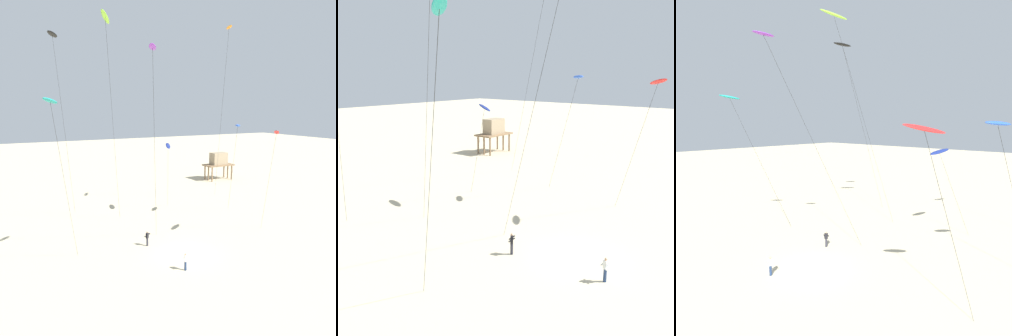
# 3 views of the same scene
# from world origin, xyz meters

# --- Properties ---
(ground_plane) EXTENTS (260.00, 260.00, 0.00)m
(ground_plane) POSITION_xyz_m (0.00, 0.00, 0.00)
(ground_plane) COLOR beige
(kite_black) EXTENTS (3.97, 7.07, 23.51)m
(kite_black) POSITION_xyz_m (-9.56, 13.96, 22.92)
(kite_black) COLOR black
(kite_black) RESTS_ON ground
(kite_blue) EXTENTS (3.26, 5.59, 12.88)m
(kite_blue) POSITION_xyz_m (11.98, 7.04, 12.50)
(kite_blue) COLOR blue
(kite_blue) RESTS_ON ground
(kite_purple) EXTENTS (4.93, 9.04, 20.31)m
(kite_purple) POSITION_xyz_m (-4.14, -1.23, 19.44)
(kite_purple) COLOR purple
(kite_purple) RESTS_ON ground
(kite_lime) EXTENTS (4.75, 8.61, 24.94)m
(kite_lime) POSITION_xyz_m (-5.21, 7.99, 24.03)
(kite_lime) COLOR #8CD833
(kite_lime) RESTS_ON ground
(kite_teal) EXTENTS (3.80, 6.65, 15.85)m
(kite_teal) POSITION_xyz_m (-12.73, -0.57, 15.29)
(kite_teal) COLOR teal
(kite_teal) RESTS_ON ground
(kite_navy) EXTENTS (2.96, 5.37, 10.20)m
(kite_navy) POSITION_xyz_m (5.00, 13.22, 9.66)
(kite_navy) COLOR navy
(kite_navy) RESTS_ON ground
(kite_red) EXTENTS (3.03, 5.03, 12.73)m
(kite_red) POSITION_xyz_m (10.62, -1.27, 12.13)
(kite_red) COLOR red
(kite_red) RESTS_ON ground
(kite_flyer_nearest) EXTENTS (0.68, 0.69, 1.67)m
(kite_flyer_nearest) POSITION_xyz_m (-1.85, -3.20, 0.89)
(kite_flyer_nearest) COLOR navy
(kite_flyer_nearest) RESTS_ON ground
(kite_flyer_middle) EXTENTS (0.72, 0.72, 1.67)m
(kite_flyer_middle) POSITION_xyz_m (-2.52, 3.86, 0.89)
(kite_flyer_middle) COLOR #33333D
(kite_flyer_middle) RESTS_ON ground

